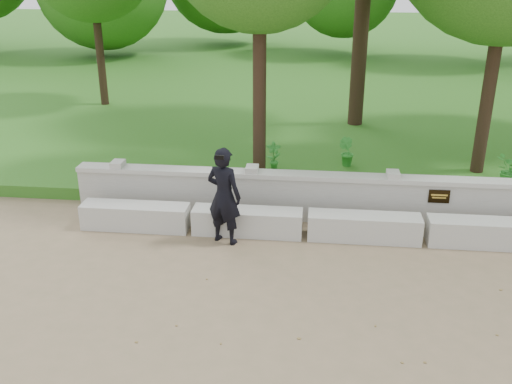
% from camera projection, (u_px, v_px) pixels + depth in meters
% --- Properties ---
extents(ground, '(80.00, 80.00, 0.00)m').
position_uv_depth(ground, '(444.00, 304.00, 7.92)').
color(ground, '#8C7255').
rests_on(ground, ground).
extents(lawn, '(40.00, 22.00, 0.25)m').
position_uv_depth(lawn, '(370.00, 88.00, 20.76)').
color(lawn, '#346919').
rests_on(lawn, ground).
extents(concrete_bench, '(11.90, 0.45, 0.45)m').
position_uv_depth(concrete_bench, '(424.00, 230.00, 9.58)').
color(concrete_bench, beige).
rests_on(concrete_bench, ground).
extents(parapet_wall, '(12.50, 0.35, 0.90)m').
position_uv_depth(parapet_wall, '(419.00, 201.00, 10.14)').
color(parapet_wall, '#B7B5AD').
rests_on(parapet_wall, ground).
extents(man_main, '(0.71, 0.66, 1.67)m').
position_uv_depth(man_main, '(224.00, 196.00, 9.38)').
color(man_main, black).
rests_on(man_main, ground).
extents(shrub_a, '(0.36, 0.29, 0.60)m').
position_uv_depth(shrub_a, '(274.00, 156.00, 12.22)').
color(shrub_a, '#348F30').
rests_on(shrub_a, lawn).
extents(shrub_b, '(0.44, 0.43, 0.62)m').
position_uv_depth(shrub_b, '(346.00, 152.00, 12.44)').
color(shrub_b, '#348F30').
rests_on(shrub_b, lawn).
extents(shrub_c, '(0.72, 0.73, 0.61)m').
position_uv_depth(shrub_c, '(510.00, 171.00, 11.32)').
color(shrub_c, '#348F30').
rests_on(shrub_c, lawn).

